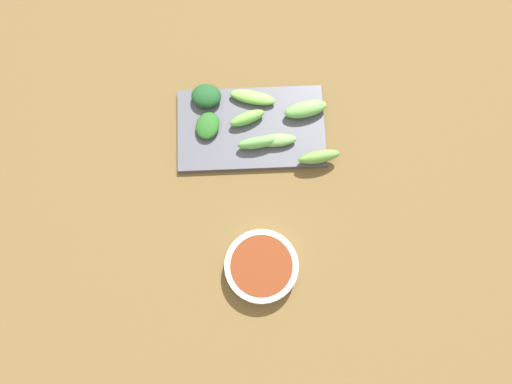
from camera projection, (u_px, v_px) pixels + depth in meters
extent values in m
cube|color=brown|center=(267.00, 189.00, 0.99)|extent=(2.10, 2.10, 0.02)
cylinder|color=silver|center=(261.00, 267.00, 0.92)|extent=(0.13, 0.13, 0.03)
cylinder|color=maroon|center=(261.00, 266.00, 0.92)|extent=(0.11, 0.11, 0.03)
cube|color=#494A54|center=(251.00, 128.00, 1.00)|extent=(0.17, 0.28, 0.01)
ellipsoid|color=#68B454|center=(257.00, 143.00, 0.97)|extent=(0.03, 0.08, 0.03)
ellipsoid|color=#76B44D|center=(253.00, 97.00, 1.00)|extent=(0.05, 0.09, 0.02)
ellipsoid|color=#6DB649|center=(247.00, 118.00, 0.99)|extent=(0.04, 0.07, 0.03)
ellipsoid|color=#255D20|center=(208.00, 126.00, 0.99)|extent=(0.07, 0.06, 0.02)
ellipsoid|color=#699F41|center=(319.00, 157.00, 0.96)|extent=(0.03, 0.08, 0.03)
ellipsoid|color=#73AA57|center=(277.00, 140.00, 0.98)|extent=(0.03, 0.08, 0.02)
ellipsoid|color=#6FB055|center=(306.00, 109.00, 0.99)|extent=(0.05, 0.09, 0.03)
ellipsoid|color=#1B4B22|center=(206.00, 96.00, 1.00)|extent=(0.05, 0.06, 0.03)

